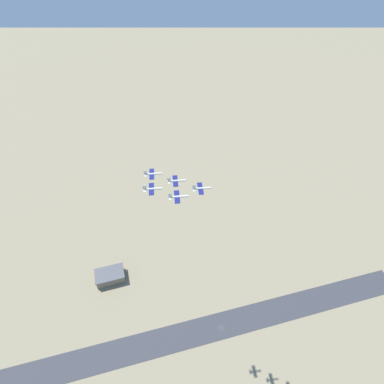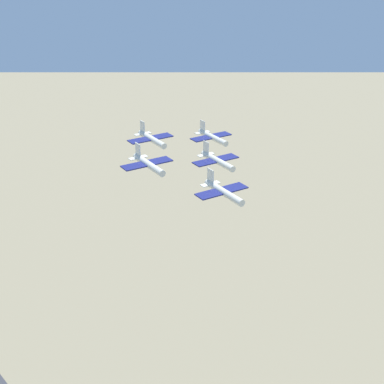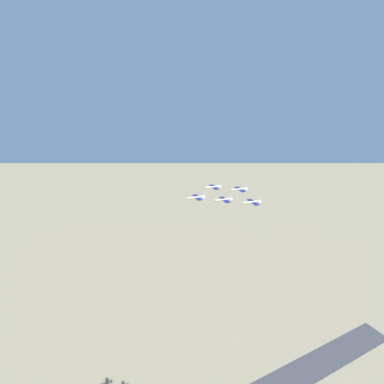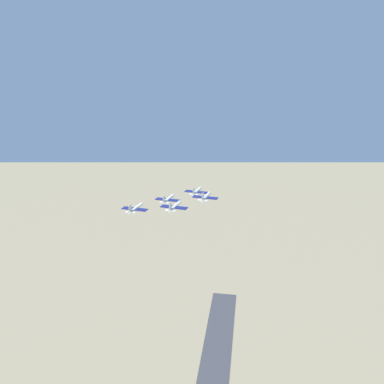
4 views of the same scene
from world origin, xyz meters
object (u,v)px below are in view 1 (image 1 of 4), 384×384
Objects in this scene: hangar at (110,276)px; jet_0 at (201,188)px; jet_2 at (178,197)px; jet_1 at (176,181)px; jet_4 at (152,189)px; jet_3 at (152,174)px.

hangar is 3.00× the size of jet_0.
jet_0 is 1.00× the size of jet_2.
jet_4 reaches higher than jet_1.
jet_0 reaches higher than hangar.
jet_1 reaches higher than jet_3.
hangar is at bearing -137.29° from jet_4.
jet_0 is at bearing 90.00° from jet_4.
hangar is 200.45m from jet_2.
jet_0 is 1.00× the size of jet_1.
jet_2 is 14.23m from jet_4.
jet_4 is at bearing -90.00° from jet_0.
jet_1 is at bearing 131.10° from hangar.
jet_4 is at bearing -59.53° from jet_1.
jet_1 is (10.75, -9.32, -0.11)m from jet_0.
jet_2 is at bearing -0.00° from jet_1.
jet_3 is (10.75, -9.32, -0.22)m from jet_1.
hangar is 200.81m from jet_0.
jet_0 is 1.00× the size of jet_3.
jet_2 reaches higher than jet_0.
jet_3 is 14.60m from jet_4.
jet_4 is (-45.92, 72.83, 173.51)m from hangar.
jet_1 is 14.23m from jet_3.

